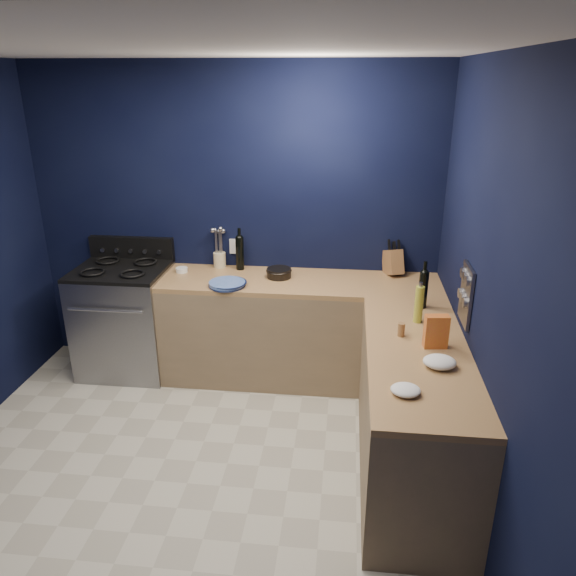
# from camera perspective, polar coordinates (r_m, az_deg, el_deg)

# --- Properties ---
(floor) EXTENTS (3.50, 3.50, 0.02)m
(floor) POSITION_cam_1_polar(r_m,az_deg,el_deg) (3.84, -10.47, -19.50)
(floor) COLOR #B4AF9D
(floor) RESTS_ON ground
(ceiling) EXTENTS (3.50, 3.50, 0.02)m
(ceiling) POSITION_cam_1_polar(r_m,az_deg,el_deg) (2.92, -14.18, 23.36)
(ceiling) COLOR silver
(ceiling) RESTS_ON ground
(wall_back) EXTENTS (3.50, 0.02, 2.60)m
(wall_back) POSITION_cam_1_polar(r_m,az_deg,el_deg) (4.76, -5.62, 6.96)
(wall_back) COLOR black
(wall_back) RESTS_ON ground
(wall_right) EXTENTS (0.02, 3.50, 2.60)m
(wall_right) POSITION_cam_1_polar(r_m,az_deg,el_deg) (3.10, 20.66, -2.44)
(wall_right) COLOR black
(wall_right) RESTS_ON ground
(cab_back) EXTENTS (2.30, 0.63, 0.86)m
(cab_back) POSITION_cam_1_polar(r_m,az_deg,el_deg) (4.68, 1.20, -4.60)
(cab_back) COLOR #836A4D
(cab_back) RESTS_ON floor
(top_back) EXTENTS (2.30, 0.63, 0.04)m
(top_back) POSITION_cam_1_polar(r_m,az_deg,el_deg) (4.50, 1.24, 0.56)
(top_back) COLOR brown
(top_back) RESTS_ON cab_back
(cab_right) EXTENTS (0.63, 1.67, 0.86)m
(cab_right) POSITION_cam_1_polar(r_m,az_deg,el_deg) (3.70, 12.84, -12.91)
(cab_right) COLOR #836A4D
(cab_right) RESTS_ON floor
(top_right) EXTENTS (0.63, 1.67, 0.04)m
(top_right) POSITION_cam_1_polar(r_m,az_deg,el_deg) (3.47, 13.45, -6.74)
(top_right) COLOR brown
(top_right) RESTS_ON cab_right
(gas_range) EXTENTS (0.76, 0.66, 0.92)m
(gas_range) POSITION_cam_1_polar(r_m,az_deg,el_deg) (5.01, -16.55, -3.33)
(gas_range) COLOR gray
(gas_range) RESTS_ON floor
(oven_door) EXTENTS (0.59, 0.02, 0.42)m
(oven_door) POSITION_cam_1_polar(r_m,az_deg,el_deg) (4.75, -17.94, -5.00)
(oven_door) COLOR black
(oven_door) RESTS_ON gas_range
(cooktop) EXTENTS (0.76, 0.66, 0.03)m
(cooktop) POSITION_cam_1_polar(r_m,az_deg,el_deg) (4.84, -17.14, 1.79)
(cooktop) COLOR black
(cooktop) RESTS_ON gas_range
(backguard) EXTENTS (0.76, 0.06, 0.20)m
(backguard) POSITION_cam_1_polar(r_m,az_deg,el_deg) (5.07, -15.98, 4.05)
(backguard) COLOR black
(backguard) RESTS_ON gas_range
(spice_panel) EXTENTS (0.02, 0.28, 0.38)m
(spice_panel) POSITION_cam_1_polar(r_m,az_deg,el_deg) (3.63, 18.09, -0.68)
(spice_panel) COLOR gray
(spice_panel) RESTS_ON wall_right
(wall_outlet) EXTENTS (0.09, 0.02, 0.13)m
(wall_outlet) POSITION_cam_1_polar(r_m,az_deg,el_deg) (4.80, -5.57, 4.35)
(wall_outlet) COLOR white
(wall_outlet) RESTS_ON wall_back
(plate_stack) EXTENTS (0.36, 0.36, 0.04)m
(plate_stack) POSITION_cam_1_polar(r_m,az_deg,el_deg) (4.39, -6.37, 0.42)
(plate_stack) COLOR #3C65A5
(plate_stack) RESTS_ON top_back
(ramekin) EXTENTS (0.13, 0.13, 0.04)m
(ramekin) POSITION_cam_1_polar(r_m,az_deg,el_deg) (4.76, -11.02, 1.87)
(ramekin) COLOR white
(ramekin) RESTS_ON top_back
(utensil_crock) EXTENTS (0.12, 0.12, 0.13)m
(utensil_crock) POSITION_cam_1_polar(r_m,az_deg,el_deg) (4.82, -7.14, 2.93)
(utensil_crock) COLOR beige
(utensil_crock) RESTS_ON top_back
(wine_bottle_back) EXTENTS (0.08, 0.08, 0.29)m
(wine_bottle_back) POSITION_cam_1_polar(r_m,az_deg,el_deg) (4.73, -5.05, 3.62)
(wine_bottle_back) COLOR black
(wine_bottle_back) RESTS_ON top_back
(lemon_basket) EXTENTS (0.25, 0.25, 0.08)m
(lemon_basket) POSITION_cam_1_polar(r_m,az_deg,el_deg) (4.55, -0.95, 1.58)
(lemon_basket) COLOR black
(lemon_basket) RESTS_ON top_back
(knife_block) EXTENTS (0.19, 0.27, 0.26)m
(knife_block) POSITION_cam_1_polar(r_m,az_deg,el_deg) (4.69, 10.88, 2.67)
(knife_block) COLOR brown
(knife_block) RESTS_ON top_back
(wine_bottle_right) EXTENTS (0.09, 0.09, 0.27)m
(wine_bottle_right) POSITION_cam_1_polar(r_m,az_deg,el_deg) (4.04, 13.90, -0.20)
(wine_bottle_right) COLOR black
(wine_bottle_right) RESTS_ON top_right
(oil_bottle) EXTENTS (0.06, 0.06, 0.26)m
(oil_bottle) POSITION_cam_1_polar(r_m,az_deg,el_deg) (3.80, 13.49, -1.67)
(oil_bottle) COLOR #A4AA32
(oil_bottle) RESTS_ON top_right
(spice_jar_near) EXTENTS (0.05, 0.05, 0.09)m
(spice_jar_near) POSITION_cam_1_polar(r_m,az_deg,el_deg) (3.72, 14.58, -3.73)
(spice_jar_near) COLOR olive
(spice_jar_near) RESTS_ON top_right
(spice_jar_far) EXTENTS (0.06, 0.06, 0.09)m
(spice_jar_far) POSITION_cam_1_polar(r_m,az_deg,el_deg) (3.61, 11.73, -4.27)
(spice_jar_far) COLOR olive
(spice_jar_far) RESTS_ON top_right
(crouton_bag) EXTENTS (0.15, 0.08, 0.21)m
(crouton_bag) POSITION_cam_1_polar(r_m,az_deg,el_deg) (3.49, 15.19, -4.40)
(crouton_bag) COLOR red
(crouton_bag) RESTS_ON top_right
(towel_front) EXTENTS (0.24, 0.22, 0.07)m
(towel_front) POSITION_cam_1_polar(r_m,az_deg,el_deg) (3.30, 15.53, -7.44)
(towel_front) COLOR white
(towel_front) RESTS_ON top_right
(towel_end) EXTENTS (0.19, 0.18, 0.05)m
(towel_end) POSITION_cam_1_polar(r_m,az_deg,el_deg) (3.00, 12.17, -10.35)
(towel_end) COLOR white
(towel_end) RESTS_ON top_right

